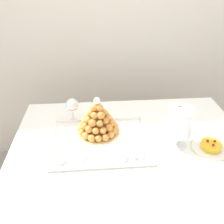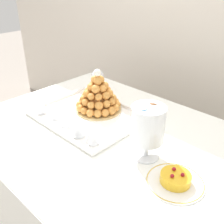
{
  "view_description": "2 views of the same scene",
  "coord_description": "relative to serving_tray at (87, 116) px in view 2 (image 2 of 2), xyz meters",
  "views": [
    {
      "loc": [
        -0.2,
        -1.01,
        1.61
      ],
      "look_at": [
        -0.11,
        0.05,
        0.94
      ],
      "focal_mm": 37.86,
      "sensor_mm": 36.0,
      "label": 1
    },
    {
      "loc": [
        0.76,
        -0.76,
        1.44
      ],
      "look_at": [
        -0.01,
        0.03,
        0.85
      ],
      "focal_mm": 42.96,
      "sensor_mm": 36.0,
      "label": 2
    }
  ],
  "objects": [
    {
      "name": "croquembouche",
      "position": [
        -0.01,
        0.09,
        0.09
      ],
      "size": [
        0.25,
        0.25,
        0.23
      ],
      "color": "tan",
      "rests_on": "serving_tray"
    },
    {
      "name": "dessert_cup_mid_left",
      "position": [
        -0.1,
        -0.13,
        0.03
      ],
      "size": [
        0.05,
        0.05,
        0.06
      ],
      "color": "silver",
      "rests_on": "serving_tray"
    },
    {
      "name": "dessert_cup_right",
      "position": [
        0.2,
        -0.14,
        0.03
      ],
      "size": [
        0.05,
        0.05,
        0.05
      ],
      "color": "silver",
      "rests_on": "serving_tray"
    },
    {
      "name": "fruit_tart_plate",
      "position": [
        0.6,
        -0.1,
        0.01
      ],
      "size": [
        0.22,
        0.22,
        0.05
      ],
      "color": "white",
      "rests_on": "buffet_table"
    },
    {
      "name": "serving_tray",
      "position": [
        0.0,
        0.0,
        0.0
      ],
      "size": [
        0.54,
        0.42,
        0.02
      ],
      "color": "white",
      "rests_on": "buffet_table"
    },
    {
      "name": "backdrop_wall",
      "position": [
        0.18,
        0.91,
        0.49
      ],
      "size": [
        4.8,
        0.1,
        2.5
      ],
      "primitive_type": "cube",
      "color": "silver",
      "rests_on": "ground_plane"
    },
    {
      "name": "dessert_cup_left",
      "position": [
        -0.21,
        -0.15,
        0.03
      ],
      "size": [
        0.05,
        0.05,
        0.05
      ],
      "color": "silver",
      "rests_on": "serving_tray"
    },
    {
      "name": "dessert_cup_centre",
      "position": [
        -0.0,
        -0.14,
        0.03
      ],
      "size": [
        0.06,
        0.06,
        0.05
      ],
      "color": "silver",
      "rests_on": "serving_tray"
    },
    {
      "name": "dessert_cup_mid_right",
      "position": [
        0.11,
        -0.15,
        0.03
      ],
      "size": [
        0.06,
        0.06,
        0.06
      ],
      "color": "silver",
      "rests_on": "serving_tray"
    },
    {
      "name": "macaron_goblet",
      "position": [
        0.42,
        -0.05,
        0.14
      ],
      "size": [
        0.14,
        0.14,
        0.24
      ],
      "color": "white",
      "rests_on": "buffet_table"
    },
    {
      "name": "buffet_table",
      "position": [
        0.18,
        -0.03,
        -0.12
      ],
      "size": [
        1.36,
        1.01,
        0.75
      ],
      "color": "brown",
      "rests_on": "ground_plane"
    },
    {
      "name": "wine_glass",
      "position": [
        -0.16,
        0.23,
        0.11
      ],
      "size": [
        0.08,
        0.08,
        0.16
      ],
      "color": "silver",
      "rests_on": "buffet_table"
    }
  ]
}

